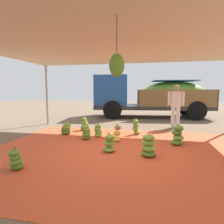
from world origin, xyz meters
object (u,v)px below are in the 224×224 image
(banana_bunch_11, at_px, (136,127))
(worker_0, at_px, (176,103))
(banana_bunch_3, at_px, (109,144))
(banana_bunch_6, at_px, (98,131))
(banana_bunch_7, at_px, (86,132))
(banana_bunch_9, at_px, (177,136))
(banana_bunch_2, at_px, (66,129))
(banana_bunch_5, at_px, (117,134))
(cargo_truck_main, at_px, (150,95))
(banana_bunch_10, at_px, (16,160))
(banana_bunch_1, at_px, (84,124))
(banana_bunch_0, at_px, (148,146))

(banana_bunch_11, xyz_separation_m, worker_0, (1.49, 1.58, 0.77))
(banana_bunch_3, xyz_separation_m, worker_0, (1.99, 3.62, 0.82))
(banana_bunch_6, xyz_separation_m, banana_bunch_7, (-0.28, -0.38, 0.03))
(banana_bunch_9, bearing_deg, banana_bunch_2, 171.01)
(banana_bunch_3, height_order, banana_bunch_5, banana_bunch_5)
(banana_bunch_5, relative_size, banana_bunch_6, 1.15)
(banana_bunch_3, xyz_separation_m, cargo_truck_main, (0.90, 6.76, 1.06))
(banana_bunch_10, xyz_separation_m, banana_bunch_11, (2.04, 3.47, 0.06))
(banana_bunch_1, bearing_deg, banana_bunch_5, -42.23)
(banana_bunch_6, bearing_deg, cargo_truck_main, 73.20)
(banana_bunch_6, xyz_separation_m, banana_bunch_9, (2.45, -0.44, 0.06))
(cargo_truck_main, bearing_deg, banana_bunch_1, -119.07)
(banana_bunch_2, height_order, banana_bunch_10, banana_bunch_2)
(banana_bunch_0, relative_size, banana_bunch_6, 1.20)
(banana_bunch_2, height_order, banana_bunch_3, banana_bunch_3)
(banana_bunch_0, xyz_separation_m, banana_bunch_3, (-0.96, 0.13, -0.04))
(banana_bunch_1, bearing_deg, banana_bunch_0, -45.32)
(banana_bunch_0, relative_size, banana_bunch_5, 1.05)
(banana_bunch_9, distance_m, worker_0, 2.75)
(banana_bunch_3, relative_size, banana_bunch_11, 0.86)
(banana_bunch_1, bearing_deg, banana_bunch_9, -23.11)
(banana_bunch_5, distance_m, cargo_truck_main, 5.93)
(banana_bunch_1, relative_size, cargo_truck_main, 0.08)
(banana_bunch_5, xyz_separation_m, banana_bunch_11, (0.48, 1.06, 0.02))
(banana_bunch_7, bearing_deg, banana_bunch_2, 150.84)
(banana_bunch_11, bearing_deg, banana_bunch_3, -103.60)
(banana_bunch_3, xyz_separation_m, banana_bunch_10, (-1.54, -1.42, -0.02))
(banana_bunch_5, height_order, banana_bunch_11, banana_bunch_11)
(banana_bunch_0, xyz_separation_m, banana_bunch_7, (-1.95, 1.18, -0.02))
(banana_bunch_1, bearing_deg, banana_bunch_11, -9.58)
(banana_bunch_2, bearing_deg, cargo_truck_main, 61.56)
(banana_bunch_2, distance_m, banana_bunch_5, 2.01)
(banana_bunch_5, height_order, banana_bunch_9, banana_bunch_9)
(banana_bunch_3, height_order, banana_bunch_9, banana_bunch_9)
(banana_bunch_10, bearing_deg, banana_bunch_9, 36.28)
(banana_bunch_3, bearing_deg, banana_bunch_0, -7.64)
(banana_bunch_10, bearing_deg, banana_bunch_5, 57.20)
(banana_bunch_0, distance_m, banana_bunch_7, 2.28)
(banana_bunch_2, xyz_separation_m, banana_bunch_9, (3.66, -0.58, 0.07))
(banana_bunch_2, bearing_deg, banana_bunch_7, -29.16)
(banana_bunch_1, bearing_deg, worker_0, 19.34)
(banana_bunch_1, relative_size, banana_bunch_10, 1.18)
(banana_bunch_1, height_order, banana_bunch_6, banana_bunch_1)
(banana_bunch_0, height_order, banana_bunch_1, banana_bunch_0)
(banana_bunch_6, bearing_deg, worker_0, 39.11)
(banana_bunch_7, height_order, banana_bunch_10, banana_bunch_7)
(banana_bunch_2, bearing_deg, banana_bunch_9, -8.99)
(banana_bunch_0, bearing_deg, banana_bunch_7, 148.73)
(banana_bunch_0, xyz_separation_m, banana_bunch_2, (-2.87, 1.70, -0.05))
(banana_bunch_1, distance_m, worker_0, 3.81)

